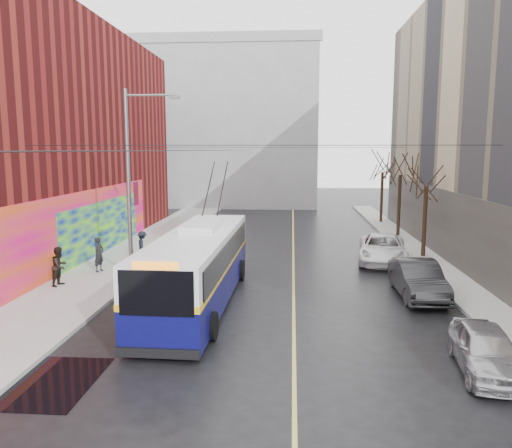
{
  "coord_description": "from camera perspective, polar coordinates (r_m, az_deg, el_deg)",
  "views": [
    {
      "loc": [
        1.39,
        -12.94,
        6.23
      ],
      "look_at": [
        -0.35,
        11.0,
        2.65
      ],
      "focal_mm": 35.0,
      "sensor_mm": 36.0,
      "label": 1
    }
  ],
  "objects": [
    {
      "name": "parked_car_b",
      "position": [
        22.42,
        18.01,
        -6.02
      ],
      "size": [
        1.69,
        4.74,
        1.56
      ],
      "primitive_type": "imported",
      "rotation": [
        0.0,
        0.0,
        0.01
      ],
      "color": "#28282A",
      "rests_on": "ground"
    },
    {
      "name": "pedestrian_a",
      "position": [
        26.3,
        -17.51,
        -3.34
      ],
      "size": [
        0.58,
        0.73,
        1.74
      ],
      "primitive_type": "imported",
      "rotation": [
        0.0,
        0.0,
        1.29
      ],
      "color": "black",
      "rests_on": "sidewalk_left"
    },
    {
      "name": "streetlight_pole",
      "position": [
        24.18,
        -14.04,
        4.95
      ],
      "size": [
        2.65,
        0.6,
        9.0
      ],
      "color": "slate",
      "rests_on": "ground"
    },
    {
      "name": "parked_car_a",
      "position": [
        15.82,
        24.81,
        -12.93
      ],
      "size": [
        1.98,
        4.05,
        1.33
      ],
      "primitive_type": "imported",
      "rotation": [
        0.0,
        0.0,
        -0.11
      ],
      "color": "#AAA9AE",
      "rests_on": "ground"
    },
    {
      "name": "puddle",
      "position": [
        15.17,
        -22.07,
        -16.41
      ],
      "size": [
        2.19,
        3.26,
        0.01
      ],
      "primitive_type": "cube",
      "color": "black",
      "rests_on": "ground"
    },
    {
      "name": "building_far",
      "position": [
        58.47,
        -3.17,
        11.2
      ],
      "size": [
        20.5,
        12.1,
        18.0
      ],
      "color": "gray",
      "rests_on": "ground"
    },
    {
      "name": "following_car",
      "position": [
        32.68,
        -4.59,
        -1.35
      ],
      "size": [
        2.16,
        4.11,
        1.33
      ],
      "primitive_type": "imported",
      "rotation": [
        0.0,
        0.0,
        0.15
      ],
      "color": "#9E9EA2",
      "rests_on": "ground"
    },
    {
      "name": "tree_near",
      "position": [
        29.95,
        18.97,
        5.62
      ],
      "size": [
        3.2,
        3.2,
        6.4
      ],
      "color": "black",
      "rests_on": "ground"
    },
    {
      "name": "catenary_wires",
      "position": [
        27.99,
        -3.95,
        8.49
      ],
      "size": [
        18.0,
        60.0,
        0.22
      ],
      "color": "black"
    },
    {
      "name": "pedestrian_c",
      "position": [
        28.68,
        -12.86,
        -2.37
      ],
      "size": [
        0.92,
        1.16,
        1.58
      ],
      "primitive_type": "imported",
      "rotation": [
        0.0,
        0.0,
        1.95
      ],
      "color": "black",
      "rests_on": "sidewalk_left"
    },
    {
      "name": "pigeons_flying",
      "position": [
        23.08,
        -3.62,
        10.9
      ],
      "size": [
        2.55,
        2.09,
        1.22
      ],
      "color": "slate"
    },
    {
      "name": "trolleybus",
      "position": [
        20.38,
        -6.63,
        -4.8
      ],
      "size": [
        2.98,
        11.99,
        5.65
      ],
      "rotation": [
        0.0,
        0.0,
        -0.02
      ],
      "color": "#090945",
      "rests_on": "ground"
    },
    {
      "name": "tree_far",
      "position": [
        43.63,
        14.3,
        6.79
      ],
      "size": [
        3.2,
        3.2,
        6.57
      ],
      "color": "black",
      "rests_on": "ground"
    },
    {
      "name": "parked_car_c",
      "position": [
        28.71,
        14.25,
        -2.76
      ],
      "size": [
        3.33,
        5.83,
        1.53
      ],
      "primitive_type": "imported",
      "rotation": [
        0.0,
        0.0,
        -0.15
      ],
      "color": "white",
      "rests_on": "ground"
    },
    {
      "name": "lane_line",
      "position": [
        27.65,
        4.29,
        -4.56
      ],
      "size": [
        0.12,
        50.0,
        0.01
      ],
      "primitive_type": "cube",
      "color": "#BFB74C",
      "rests_on": "ground"
    },
    {
      "name": "ground",
      "position": [
        14.43,
        -1.85,
        -17.1
      ],
      "size": [
        140.0,
        140.0,
        0.0
      ],
      "primitive_type": "plane",
      "color": "black",
      "rests_on": "ground"
    },
    {
      "name": "pedestrian_b",
      "position": [
        24.22,
        -21.53,
        -4.5
      ],
      "size": [
        0.82,
        0.97,
        1.78
      ],
      "primitive_type": "imported",
      "rotation": [
        0.0,
        0.0,
        1.38
      ],
      "color": "black",
      "rests_on": "sidewalk_left"
    },
    {
      "name": "tree_mid",
      "position": [
        36.75,
        16.22,
        6.62
      ],
      "size": [
        3.2,
        3.2,
        6.68
      ],
      "color": "black",
      "rests_on": "ground"
    },
    {
      "name": "sidewalk_left",
      "position": [
        27.35,
        -16.1,
        -4.87
      ],
      "size": [
        4.0,
        60.0,
        0.15
      ],
      "primitive_type": "cube",
      "color": "gray",
      "rests_on": "ground"
    },
    {
      "name": "sidewalk_right",
      "position": [
        26.8,
        20.63,
        -5.36
      ],
      "size": [
        2.0,
        60.0,
        0.15
      ],
      "primitive_type": "cube",
      "color": "gray",
      "rests_on": "ground"
    }
  ]
}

